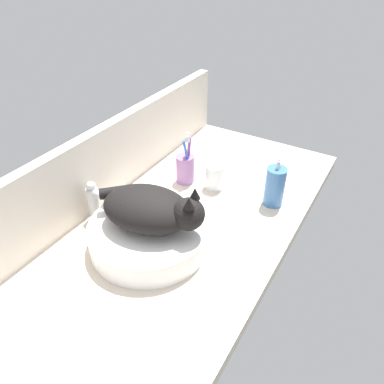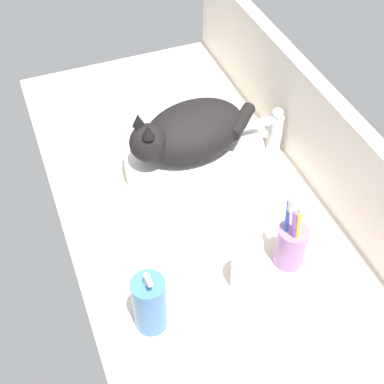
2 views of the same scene
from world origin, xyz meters
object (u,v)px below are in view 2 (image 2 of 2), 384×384
Objects in this scene: soap_dispenser at (150,304)px; toothbrush_cup at (291,245)px; cat at (189,131)px; water_glass at (247,272)px; sink_basin at (194,158)px; faucet at (271,130)px.

toothbrush_cup reaches higher than soap_dispenser.
water_glass is (34.76, -1.06, -9.21)cm from cat.
cat is 1.72× the size of toothbrush_cup.
faucet is at bearing 87.24° from sink_basin.
water_glass is (-1.43, 20.87, -2.82)cm from soap_dispenser.
cat reaches higher than sink_basin.
sink_basin is 2.50× the size of faucet.
water_glass is at bearing -33.54° from faucet.
cat is at bearing 148.79° from soap_dispenser.
sink_basin is at bearing 103.75° from cat.
soap_dispenser is (35.54, -43.48, -0.53)cm from faucet.
toothbrush_cup is at bearing 99.85° from water_glass.
faucet is (0.65, 21.55, -5.85)cm from cat.
sink_basin is at bearing 176.11° from water_glass.
faucet is 1.53× the size of water_glass.
faucet reaches higher than water_glass.
cat is 22.34cm from faucet.
sink_basin is at bearing -165.84° from toothbrush_cup.
soap_dispenser is 21.11cm from water_glass.
faucet reaches higher than sink_basin.
cat is 42.79cm from soap_dispenser.
soap_dispenser reaches higher than sink_basin.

